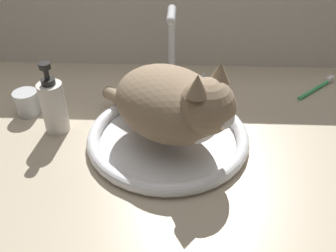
{
  "coord_description": "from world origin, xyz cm",
  "views": [
    {
      "loc": [
        7.7,
        -62.31,
        51.92
      ],
      "look_at": [
        5.2,
        -0.82,
        7.0
      ],
      "focal_mm": 38.23,
      "sensor_mm": 36.0,
      "label": 1
    }
  ],
  "objects_px": {
    "faucet": "(171,60)",
    "toothbrush": "(317,88)",
    "sink_basin": "(168,136)",
    "metal_jar": "(27,103)",
    "soap_pump_bottle": "(54,106)",
    "cat": "(175,104)"
  },
  "relations": [
    {
      "from": "toothbrush",
      "to": "soap_pump_bottle",
      "type": "bearing_deg",
      "value": -162.27
    },
    {
      "from": "faucet",
      "to": "metal_jar",
      "type": "bearing_deg",
      "value": -160.25
    },
    {
      "from": "faucet",
      "to": "cat",
      "type": "bearing_deg",
      "value": -86.27
    },
    {
      "from": "cat",
      "to": "metal_jar",
      "type": "xyz_separation_m",
      "value": [
        -0.36,
        0.11,
        -0.07
      ]
    },
    {
      "from": "sink_basin",
      "to": "soap_pump_bottle",
      "type": "relative_size",
      "value": 2.1
    },
    {
      "from": "cat",
      "to": "soap_pump_bottle",
      "type": "height_order",
      "value": "cat"
    },
    {
      "from": "faucet",
      "to": "soap_pump_bottle",
      "type": "bearing_deg",
      "value": -143.6
    },
    {
      "from": "toothbrush",
      "to": "faucet",
      "type": "bearing_deg",
      "value": -177.07
    },
    {
      "from": "soap_pump_bottle",
      "to": "faucet",
      "type": "bearing_deg",
      "value": 36.4
    },
    {
      "from": "cat",
      "to": "metal_jar",
      "type": "bearing_deg",
      "value": 163.17
    },
    {
      "from": "faucet",
      "to": "metal_jar",
      "type": "height_order",
      "value": "faucet"
    },
    {
      "from": "faucet",
      "to": "soap_pump_bottle",
      "type": "relative_size",
      "value": 1.36
    },
    {
      "from": "cat",
      "to": "soap_pump_bottle",
      "type": "relative_size",
      "value": 1.9
    },
    {
      "from": "sink_basin",
      "to": "metal_jar",
      "type": "bearing_deg",
      "value": 164.46
    },
    {
      "from": "faucet",
      "to": "toothbrush",
      "type": "xyz_separation_m",
      "value": [
        0.39,
        0.02,
        -0.08
      ]
    },
    {
      "from": "metal_jar",
      "to": "toothbrush",
      "type": "height_order",
      "value": "metal_jar"
    },
    {
      "from": "soap_pump_bottle",
      "to": "metal_jar",
      "type": "xyz_separation_m",
      "value": [
        -0.09,
        0.06,
        -0.03
      ]
    },
    {
      "from": "sink_basin",
      "to": "soap_pump_bottle",
      "type": "distance_m",
      "value": 0.26
    },
    {
      "from": "sink_basin",
      "to": "toothbrush",
      "type": "xyz_separation_m",
      "value": [
        0.39,
        0.24,
        -0.01
      ]
    },
    {
      "from": "soap_pump_bottle",
      "to": "toothbrush",
      "type": "relative_size",
      "value": 1.33
    },
    {
      "from": "faucet",
      "to": "soap_pump_bottle",
      "type": "xyz_separation_m",
      "value": [
        -0.25,
        -0.19,
        -0.03
      ]
    },
    {
      "from": "sink_basin",
      "to": "toothbrush",
      "type": "distance_m",
      "value": 0.46
    }
  ]
}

